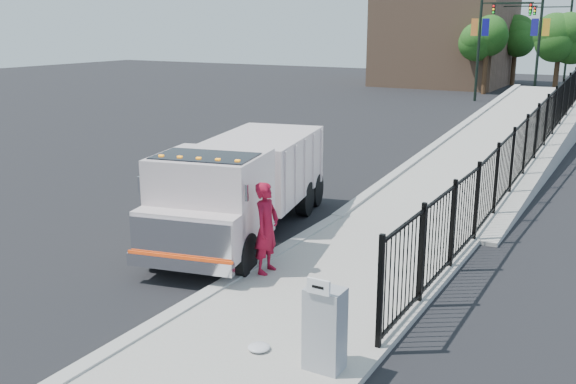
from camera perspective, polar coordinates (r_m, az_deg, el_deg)
The scene contains 18 objects.
ground at distance 13.53m, azimuth -2.95°, elevation -6.99°, with size 120.00×120.00×0.00m, color black.
sidewalk at distance 11.03m, azimuth -0.03°, elevation -11.89°, with size 3.55×12.00×0.12m, color #9E998E.
curb at distance 12.00m, azimuth -8.16°, elevation -9.65°, with size 0.30×12.00×0.16m, color #ADAAA3.
ramp at distance 27.44m, azimuth 19.31°, elevation 3.38°, with size 3.95×24.00×1.70m, color #9E998E.
iron_fence at distance 23.17m, azimuth 21.08°, elevation 3.53°, with size 0.10×28.00×1.80m, color black.
truck at distance 15.31m, azimuth -4.14°, elevation 0.91°, with size 3.70×7.36×2.41m.
worker at distance 12.83m, azimuth -1.93°, elevation -3.21°, with size 0.68×0.45×1.87m, color maroon.
utility_cabinet at distance 9.46m, azimuth 3.29°, elevation -12.05°, with size 0.55×0.40×1.25m, color gray.
arrow_sign at distance 8.97m, azimuth 2.72°, elevation -8.41°, with size 0.35×0.04×0.22m, color white.
debris at distance 10.20m, azimuth -2.61°, elevation -13.61°, with size 0.35×0.35×0.09m, color silver.
light_pole_0 at distance 44.82m, azimuth 17.05°, elevation 13.27°, with size 3.78×0.22×8.00m.
light_pole_1 at distance 45.90m, azimuth 21.08°, elevation 12.97°, with size 3.78×0.22×8.00m.
light_pole_2 at distance 53.66m, azimuth 17.98°, elevation 13.34°, with size 3.77×0.22×8.00m.
light_pole_3 at distance 56.39m, azimuth 23.39°, elevation 12.90°, with size 3.78×0.22×8.00m.
tree_0 at distance 49.72m, azimuth 17.32°, elevation 12.87°, with size 2.97×2.97×5.49m.
tree_1 at distance 49.27m, azimuth 23.01°, elevation 12.37°, with size 2.87×2.87×5.44m.
tree_2 at distance 57.80m, azimuth 19.60°, elevation 12.86°, with size 3.08×3.08×5.54m.
building at distance 56.83m, azimuth 13.82°, elevation 13.29°, with size 10.00×10.00×8.00m, color #8C664C.
Camera 1 is at (6.80, -10.58, 5.00)m, focal length 40.00 mm.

